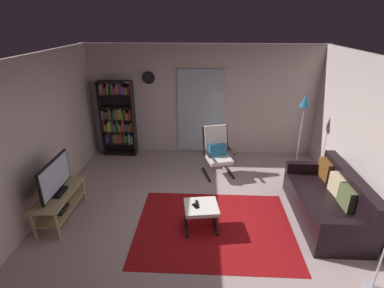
{
  "coord_description": "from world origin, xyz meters",
  "views": [
    {
      "loc": [
        0.09,
        -3.86,
        3.12
      ],
      "look_at": [
        -0.15,
        1.0,
        1.0
      ],
      "focal_mm": 27.3,
      "sensor_mm": 36.0,
      "label": 1
    }
  ],
  "objects_px": {
    "wall_clock": "(149,78)",
    "television": "(55,178)",
    "lounge_armchair": "(217,150)",
    "tv_stand": "(59,202)",
    "cell_phone": "(196,206)",
    "ottoman": "(201,209)",
    "leather_sofa": "(329,202)",
    "floor_lamp_by_shelf": "(304,107)",
    "bookshelf_near_tv": "(118,118)",
    "tv_remote": "(197,203)"
  },
  "relations": [
    {
      "from": "wall_clock",
      "to": "television",
      "type": "bearing_deg",
      "value": -110.91
    },
    {
      "from": "lounge_armchair",
      "to": "tv_stand",
      "type": "bearing_deg",
      "value": -146.3
    },
    {
      "from": "lounge_armchair",
      "to": "cell_phone",
      "type": "relative_size",
      "value": 7.3
    },
    {
      "from": "tv_stand",
      "to": "ottoman",
      "type": "bearing_deg",
      "value": -2.7
    },
    {
      "from": "leather_sofa",
      "to": "wall_clock",
      "type": "height_order",
      "value": "wall_clock"
    },
    {
      "from": "ottoman",
      "to": "wall_clock",
      "type": "height_order",
      "value": "wall_clock"
    },
    {
      "from": "cell_phone",
      "to": "floor_lamp_by_shelf",
      "type": "height_order",
      "value": "floor_lamp_by_shelf"
    },
    {
      "from": "lounge_armchair",
      "to": "floor_lamp_by_shelf",
      "type": "height_order",
      "value": "floor_lamp_by_shelf"
    },
    {
      "from": "bookshelf_near_tv",
      "to": "tv_remote",
      "type": "relative_size",
      "value": 12.5
    },
    {
      "from": "television",
      "to": "cell_phone",
      "type": "relative_size",
      "value": 6.59
    },
    {
      "from": "leather_sofa",
      "to": "tv_remote",
      "type": "height_order",
      "value": "leather_sofa"
    },
    {
      "from": "floor_lamp_by_shelf",
      "to": "bookshelf_near_tv",
      "type": "bearing_deg",
      "value": 173.65
    },
    {
      "from": "ottoman",
      "to": "lounge_armchair",
      "type": "bearing_deg",
      "value": 80.93
    },
    {
      "from": "bookshelf_near_tv",
      "to": "cell_phone",
      "type": "relative_size",
      "value": 12.86
    },
    {
      "from": "tv_remote",
      "to": "floor_lamp_by_shelf",
      "type": "xyz_separation_m",
      "value": [
        2.19,
        2.2,
        0.95
      ]
    },
    {
      "from": "bookshelf_near_tv",
      "to": "cell_phone",
      "type": "bearing_deg",
      "value": -54.35
    },
    {
      "from": "lounge_armchair",
      "to": "wall_clock",
      "type": "bearing_deg",
      "value": 147.35
    },
    {
      "from": "lounge_armchair",
      "to": "cell_phone",
      "type": "bearing_deg",
      "value": -101.52
    },
    {
      "from": "bookshelf_near_tv",
      "to": "wall_clock",
      "type": "distance_m",
      "value": 1.22
    },
    {
      "from": "leather_sofa",
      "to": "wall_clock",
      "type": "distance_m",
      "value": 4.5
    },
    {
      "from": "bookshelf_near_tv",
      "to": "floor_lamp_by_shelf",
      "type": "distance_m",
      "value": 4.21
    },
    {
      "from": "ottoman",
      "to": "cell_phone",
      "type": "relative_size",
      "value": 4.16
    },
    {
      "from": "tv_remote",
      "to": "floor_lamp_by_shelf",
      "type": "distance_m",
      "value": 3.24
    },
    {
      "from": "tv_stand",
      "to": "tv_remote",
      "type": "bearing_deg",
      "value": -1.49
    },
    {
      "from": "ottoman",
      "to": "cell_phone",
      "type": "bearing_deg",
      "value": -164.85
    },
    {
      "from": "tv_stand",
      "to": "leather_sofa",
      "type": "xyz_separation_m",
      "value": [
        4.45,
        0.25,
        -0.01
      ]
    },
    {
      "from": "bookshelf_near_tv",
      "to": "lounge_armchair",
      "type": "height_order",
      "value": "bookshelf_near_tv"
    },
    {
      "from": "bookshelf_near_tv",
      "to": "wall_clock",
      "type": "xyz_separation_m",
      "value": [
        0.76,
        0.17,
        0.93
      ]
    },
    {
      "from": "television",
      "to": "ottoman",
      "type": "distance_m",
      "value": 2.38
    },
    {
      "from": "ottoman",
      "to": "cell_phone",
      "type": "xyz_separation_m",
      "value": [
        -0.09,
        -0.02,
        0.08
      ]
    },
    {
      "from": "leather_sofa",
      "to": "television",
      "type": "bearing_deg",
      "value": -177.09
    },
    {
      "from": "bookshelf_near_tv",
      "to": "ottoman",
      "type": "height_order",
      "value": "bookshelf_near_tv"
    },
    {
      "from": "tv_remote",
      "to": "cell_phone",
      "type": "xyz_separation_m",
      "value": [
        -0.02,
        -0.07,
        -0.0
      ]
    },
    {
      "from": "leather_sofa",
      "to": "lounge_armchair",
      "type": "relative_size",
      "value": 1.83
    },
    {
      "from": "floor_lamp_by_shelf",
      "to": "ottoman",
      "type": "bearing_deg",
      "value": -133.26
    },
    {
      "from": "television",
      "to": "cell_phone",
      "type": "distance_m",
      "value": 2.28
    },
    {
      "from": "television",
      "to": "lounge_armchair",
      "type": "relative_size",
      "value": 0.9
    },
    {
      "from": "television",
      "to": "floor_lamp_by_shelf",
      "type": "height_order",
      "value": "floor_lamp_by_shelf"
    },
    {
      "from": "ottoman",
      "to": "tv_stand",
      "type": "bearing_deg",
      "value": 177.3
    },
    {
      "from": "leather_sofa",
      "to": "wall_clock",
      "type": "bearing_deg",
      "value": 143.31
    },
    {
      "from": "bookshelf_near_tv",
      "to": "ottoman",
      "type": "relative_size",
      "value": 3.09
    },
    {
      "from": "bookshelf_near_tv",
      "to": "ottoman",
      "type": "distance_m",
      "value": 3.45
    },
    {
      "from": "tv_stand",
      "to": "floor_lamp_by_shelf",
      "type": "bearing_deg",
      "value": 25.64
    },
    {
      "from": "wall_clock",
      "to": "tv_remote",
      "type": "bearing_deg",
      "value": -66.81
    },
    {
      "from": "cell_phone",
      "to": "wall_clock",
      "type": "bearing_deg",
      "value": 78.89
    },
    {
      "from": "floor_lamp_by_shelf",
      "to": "lounge_armchair",
      "type": "bearing_deg",
      "value": -168.22
    },
    {
      "from": "bookshelf_near_tv",
      "to": "tv_remote",
      "type": "bearing_deg",
      "value": -53.37
    },
    {
      "from": "tv_remote",
      "to": "wall_clock",
      "type": "bearing_deg",
      "value": 104.01
    },
    {
      "from": "bookshelf_near_tv",
      "to": "leather_sofa",
      "type": "height_order",
      "value": "bookshelf_near_tv"
    },
    {
      "from": "television",
      "to": "wall_clock",
      "type": "xyz_separation_m",
      "value": [
        1.05,
        2.75,
        1.08
      ]
    }
  ]
}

